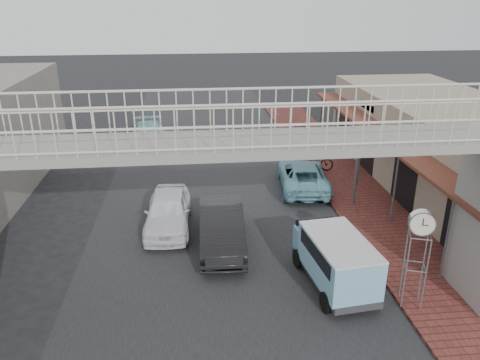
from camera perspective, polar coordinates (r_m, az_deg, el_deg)
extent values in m
plane|color=black|center=(17.50, -2.23, -7.87)|extent=(120.00, 120.00, 0.00)
cube|color=black|center=(17.49, -2.24, -7.85)|extent=(10.00, 60.00, 0.01)
cube|color=brown|center=(21.44, 14.80, -2.65)|extent=(3.00, 40.00, 0.10)
cube|color=gray|center=(23.55, 24.75, 3.33)|extent=(6.00, 18.00, 4.00)
cube|color=brown|center=(21.81, 17.59, 5.46)|extent=(1.80, 18.00, 0.12)
cube|color=silver|center=(24.97, 15.36, 8.63)|extent=(0.08, 2.60, 0.90)
cube|color=#B21914|center=(19.26, 22.08, 4.03)|extent=(0.08, 2.20, 0.80)
cube|color=gray|center=(11.76, -1.24, 4.32)|extent=(14.00, 2.00, 0.24)
cube|color=beige|center=(12.50, -1.64, 8.55)|extent=(14.00, 0.08, 1.10)
cube|color=beige|center=(10.67, -0.84, 6.24)|extent=(14.00, 0.08, 1.10)
imported|color=white|center=(18.59, -8.77, -3.73)|extent=(1.87, 4.32, 1.45)
imported|color=black|center=(17.07, -2.25, -5.82)|extent=(1.71, 4.56, 1.49)
imported|color=#6DAEBD|center=(22.31, 7.66, 0.54)|extent=(2.63, 4.85, 1.29)
imported|color=#71C1C3|center=(28.43, -10.95, 5.19)|extent=(2.59, 5.23, 1.46)
cylinder|color=black|center=(16.14, 7.14, -9.46)|extent=(0.29, 0.67, 0.65)
cylinder|color=black|center=(16.64, 11.88, -8.77)|extent=(0.29, 0.67, 0.65)
cylinder|color=black|center=(14.23, 10.55, -14.46)|extent=(0.29, 0.67, 0.65)
cylinder|color=black|center=(14.79, 15.85, -13.44)|extent=(0.29, 0.67, 0.65)
cube|color=#7DBBD9|center=(14.80, 11.92, -9.47)|extent=(1.90, 3.11, 1.25)
cube|color=#7DBBD9|center=(16.25, 9.43, -7.12)|extent=(1.58, 1.00, 0.83)
cube|color=black|center=(14.63, 12.02, -8.32)|extent=(1.87, 2.57, 0.46)
cube|color=silver|center=(14.48, 12.11, -7.28)|extent=(1.91, 3.11, 0.06)
imported|color=black|center=(24.53, 9.02, 2.37)|extent=(2.08, 1.20, 1.03)
imported|color=black|center=(29.64, 7.21, 5.90)|extent=(1.78, 0.51, 1.07)
cylinder|color=#59595B|center=(14.82, 19.30, -9.60)|extent=(0.04, 0.04, 2.28)
cylinder|color=#59595B|center=(14.91, 21.39, -9.70)|extent=(0.04, 0.04, 2.28)
cylinder|color=#59595B|center=(14.36, 19.53, -10.71)|extent=(0.04, 0.04, 2.28)
cylinder|color=#59595B|center=(14.45, 21.69, -10.80)|extent=(0.04, 0.04, 2.28)
cylinder|color=silver|center=(13.92, 21.29, -4.86)|extent=(0.78, 0.48, 0.74)
cylinder|color=beige|center=(13.80, 21.37, -5.11)|extent=(0.63, 0.22, 0.65)
cylinder|color=beige|center=(14.04, 21.22, -4.62)|extent=(0.63, 0.22, 0.65)
cylinder|color=#59595B|center=(20.58, 14.02, 1.50)|extent=(0.11, 0.11, 3.30)
cube|color=black|center=(20.18, 14.37, 4.65)|extent=(1.36, 0.21, 1.02)
cone|color=black|center=(20.62, 16.79, 4.76)|extent=(0.81, 1.31, 1.25)
cube|color=white|center=(20.14, 14.26, 4.45)|extent=(0.91, 0.10, 0.68)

